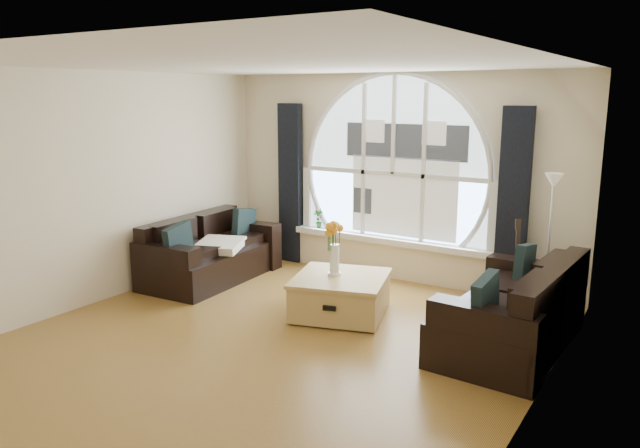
{
  "coord_description": "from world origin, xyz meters",
  "views": [
    {
      "loc": [
        3.46,
        -4.57,
        2.43
      ],
      "look_at": [
        0.0,
        0.9,
        1.05
      ],
      "focal_mm": 34.32,
      "sensor_mm": 36.0,
      "label": 1
    }
  ],
  "objects": [
    {
      "name": "window_frame",
      "position": [
        0.0,
        2.69,
        1.62
      ],
      "size": [
        2.76,
        0.08,
        2.15
      ],
      "primitive_type": "cube",
      "color": "white",
      "rests_on": "wall_back"
    },
    {
      "name": "sofa_left",
      "position": [
        -1.96,
        1.29,
        0.4
      ],
      "size": [
        1.04,
        1.92,
        0.83
      ],
      "primitive_type": "cube",
      "rotation": [
        0.0,
        0.0,
        0.06
      ],
      "color": "black",
      "rests_on": "ground"
    },
    {
      "name": "potted_plant",
      "position": [
        -1.13,
        2.65,
        0.69
      ],
      "size": [
        0.16,
        0.12,
        0.28
      ],
      "primitive_type": "imported",
      "rotation": [
        0.0,
        0.0,
        -0.13
      ],
      "color": "#1E6023",
      "rests_on": "window_sill"
    },
    {
      "name": "coffee_chest",
      "position": [
        0.18,
        1.05,
        0.24
      ],
      "size": [
        1.24,
        1.24,
        0.49
      ],
      "primitive_type": "cube",
      "rotation": [
        0.0,
        0.0,
        0.29
      ],
      "color": "#A9874E",
      "rests_on": "ground"
    },
    {
      "name": "wall_left",
      "position": [
        -2.5,
        0.0,
        1.35
      ],
      "size": [
        0.01,
        5.5,
        2.7
      ],
      "primitive_type": "cube",
      "color": "beige",
      "rests_on": "ground"
    },
    {
      "name": "guitar",
      "position": [
        1.76,
        2.39,
        0.53
      ],
      "size": [
        0.43,
        0.37,
        1.06
      ],
      "primitive_type": "cube",
      "rotation": [
        0.0,
        0.0,
        0.43
      ],
      "color": "#955A2D",
      "rests_on": "ground"
    },
    {
      "name": "sofa_right",
      "position": [
        2.01,
        1.17,
        0.4
      ],
      "size": [
        1.08,
        1.99,
        0.86
      ],
      "primitive_type": "cube",
      "rotation": [
        0.0,
        0.0,
        -0.06
      ],
      "color": "black",
      "rests_on": "ground"
    },
    {
      "name": "ground",
      "position": [
        0.0,
        0.0,
        0.0
      ],
      "size": [
        5.0,
        5.5,
        0.01
      ],
      "primitive_type": "cube",
      "color": "brown",
      "rests_on": "ground"
    },
    {
      "name": "attic_slope",
      "position": [
        2.2,
        0.0,
        2.35
      ],
      "size": [
        0.92,
        5.5,
        0.72
      ],
      "primitive_type": "cube",
      "color": "silver",
      "rests_on": "ground"
    },
    {
      "name": "throw_blanket",
      "position": [
        -1.78,
        1.26,
        0.5
      ],
      "size": [
        0.71,
        0.71,
        0.1
      ],
      "primitive_type": "cube",
      "rotation": [
        0.0,
        0.0,
        0.35
      ],
      "color": "silver",
      "rests_on": "sofa_left"
    },
    {
      "name": "wall_right",
      "position": [
        2.5,
        0.0,
        1.35
      ],
      "size": [
        0.01,
        5.5,
        2.7
      ],
      "primitive_type": "cube",
      "color": "beige",
      "rests_on": "ground"
    },
    {
      "name": "vase_flowers",
      "position": [
        0.08,
        1.07,
        0.84
      ],
      "size": [
        0.24,
        0.24,
        0.7
      ],
      "primitive_type": "cube",
      "color": "white",
      "rests_on": "coffee_chest"
    },
    {
      "name": "curtain_left",
      "position": [
        -1.6,
        2.63,
        1.15
      ],
      "size": [
        0.35,
        0.12,
        2.3
      ],
      "primitive_type": "cube",
      "color": "black",
      "rests_on": "ground"
    },
    {
      "name": "window_sill",
      "position": [
        0.0,
        2.65,
        0.51
      ],
      "size": [
        2.9,
        0.22,
        0.08
      ],
      "primitive_type": "cube",
      "color": "white",
      "rests_on": "wall_back"
    },
    {
      "name": "neighbor_house",
      "position": [
        0.15,
        2.71,
        1.5
      ],
      "size": [
        1.7,
        0.02,
        1.5
      ],
      "primitive_type": "cube",
      "color": "silver",
      "rests_on": "wall_back"
    },
    {
      "name": "arched_window",
      "position": [
        0.0,
        2.72,
        1.62
      ],
      "size": [
        2.6,
        0.06,
        2.15
      ],
      "primitive_type": "cube",
      "color": "silver",
      "rests_on": "wall_back"
    },
    {
      "name": "wall_back",
      "position": [
        0.0,
        2.75,
        1.35
      ],
      "size": [
        5.0,
        0.01,
        2.7
      ],
      "primitive_type": "cube",
      "color": "beige",
      "rests_on": "ground"
    },
    {
      "name": "curtain_right",
      "position": [
        1.6,
        2.63,
        1.15
      ],
      "size": [
        0.35,
        0.12,
        2.3
      ],
      "primitive_type": "cube",
      "color": "black",
      "rests_on": "ground"
    },
    {
      "name": "ceiling",
      "position": [
        0.0,
        0.0,
        2.7
      ],
      "size": [
        5.0,
        5.5,
        0.01
      ],
      "primitive_type": "cube",
      "color": "silver",
      "rests_on": "ground"
    },
    {
      "name": "floor_lamp",
      "position": [
        2.11,
        2.27,
        0.8
      ],
      "size": [
        0.24,
        0.24,
        1.6
      ],
      "primitive_type": "cube",
      "color": "#B2B2B2",
      "rests_on": "ground"
    }
  ]
}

